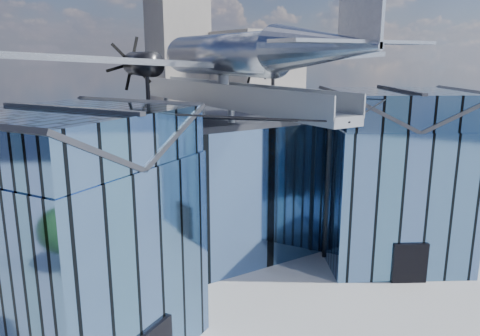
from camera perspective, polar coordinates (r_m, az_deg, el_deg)
ground_plane at (r=29.79m, az=2.12°, el=-14.37°), size 120.00×120.00×0.00m
museum at (r=32.40m, az=-3.61°, el=-1.52°), size 32.88×24.50×17.60m
bg_towers at (r=74.11m, az=-19.71°, el=9.73°), size 77.00×24.50×26.00m
tree_side_e at (r=50.01m, az=12.69°, el=1.18°), size 3.69×3.69×5.19m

